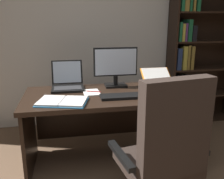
{
  "coord_description": "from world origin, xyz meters",
  "views": [
    {
      "loc": [
        -0.31,
        -0.96,
        1.41
      ],
      "look_at": [
        0.08,
        1.22,
        0.77
      ],
      "focal_mm": 40.42,
      "sensor_mm": 36.0,
      "label": 1
    }
  ],
  "objects_px": {
    "keyboard": "(124,96)",
    "open_binder": "(62,101)",
    "bookshelf": "(197,43)",
    "monitor": "(116,67)",
    "notepad": "(91,92)",
    "desk": "(111,110)",
    "reading_stand_with_book": "(156,76)",
    "computer_mouse": "(156,94)",
    "pen": "(94,91)",
    "laptop": "(68,83)",
    "office_chair": "(163,162)"
  },
  "relations": [
    {
      "from": "open_binder",
      "to": "pen",
      "type": "xyz_separation_m",
      "value": [
        0.29,
        0.24,
        0.0
      ]
    },
    {
      "from": "keyboard",
      "to": "pen",
      "type": "distance_m",
      "value": 0.31
    },
    {
      "from": "computer_mouse",
      "to": "pen",
      "type": "xyz_separation_m",
      "value": [
        -0.55,
        0.19,
        -0.01
      ]
    },
    {
      "from": "desk",
      "to": "pen",
      "type": "height_order",
      "value": "pen"
    },
    {
      "from": "desk",
      "to": "notepad",
      "type": "distance_m",
      "value": 0.28
    },
    {
      "from": "office_chair",
      "to": "open_binder",
      "type": "bearing_deg",
      "value": 128.51
    },
    {
      "from": "office_chair",
      "to": "pen",
      "type": "relative_size",
      "value": 7.62
    },
    {
      "from": "monitor",
      "to": "laptop",
      "type": "height_order",
      "value": "monitor"
    },
    {
      "from": "laptop",
      "to": "notepad",
      "type": "relative_size",
      "value": 1.62
    },
    {
      "from": "desk",
      "to": "computer_mouse",
      "type": "height_order",
      "value": "computer_mouse"
    },
    {
      "from": "office_chair",
      "to": "laptop",
      "type": "bearing_deg",
      "value": 110.78
    },
    {
      "from": "computer_mouse",
      "to": "notepad",
      "type": "bearing_deg",
      "value": 161.51
    },
    {
      "from": "laptop",
      "to": "open_binder",
      "type": "xyz_separation_m",
      "value": [
        -0.05,
        -0.45,
        -0.04
      ]
    },
    {
      "from": "desk",
      "to": "office_chair",
      "type": "distance_m",
      "value": 0.9
    },
    {
      "from": "monitor",
      "to": "keyboard",
      "type": "height_order",
      "value": "monitor"
    },
    {
      "from": "monitor",
      "to": "pen",
      "type": "xyz_separation_m",
      "value": [
        -0.25,
        -0.2,
        -0.19
      ]
    },
    {
      "from": "keyboard",
      "to": "open_binder",
      "type": "bearing_deg",
      "value": -174.7
    },
    {
      "from": "reading_stand_with_book",
      "to": "pen",
      "type": "relative_size",
      "value": 2.24
    },
    {
      "from": "computer_mouse",
      "to": "pen",
      "type": "relative_size",
      "value": 0.74
    },
    {
      "from": "bookshelf",
      "to": "monitor",
      "type": "relative_size",
      "value": 4.91
    },
    {
      "from": "monitor",
      "to": "computer_mouse",
      "type": "bearing_deg",
      "value": -52.57
    },
    {
      "from": "notepad",
      "to": "bookshelf",
      "type": "bearing_deg",
      "value": 29.52
    },
    {
      "from": "notepad",
      "to": "pen",
      "type": "distance_m",
      "value": 0.02
    },
    {
      "from": "desk",
      "to": "keyboard",
      "type": "xyz_separation_m",
      "value": [
        0.08,
        -0.22,
        0.21
      ]
    },
    {
      "from": "desk",
      "to": "reading_stand_with_book",
      "type": "relative_size",
      "value": 5.23
    },
    {
      "from": "desk",
      "to": "office_chair",
      "type": "bearing_deg",
      "value": -76.13
    },
    {
      "from": "keyboard",
      "to": "open_binder",
      "type": "height_order",
      "value": "same"
    },
    {
      "from": "bookshelf",
      "to": "monitor",
      "type": "xyz_separation_m",
      "value": [
        -1.22,
        -0.64,
        -0.17
      ]
    },
    {
      "from": "keyboard",
      "to": "open_binder",
      "type": "xyz_separation_m",
      "value": [
        -0.54,
        -0.05,
        -0.0
      ]
    },
    {
      "from": "desk",
      "to": "reading_stand_with_book",
      "type": "xyz_separation_m",
      "value": [
        0.54,
        0.22,
        0.27
      ]
    },
    {
      "from": "desk",
      "to": "laptop",
      "type": "relative_size",
      "value": 4.8
    },
    {
      "from": "monitor",
      "to": "notepad",
      "type": "bearing_deg",
      "value": -143.37
    },
    {
      "from": "monitor",
      "to": "laptop",
      "type": "bearing_deg",
      "value": 178.63
    },
    {
      "from": "notepad",
      "to": "reading_stand_with_book",
      "type": "bearing_deg",
      "value": 18.81
    },
    {
      "from": "computer_mouse",
      "to": "notepad",
      "type": "xyz_separation_m",
      "value": [
        -0.57,
        0.19,
        -0.02
      ]
    },
    {
      "from": "reading_stand_with_book",
      "to": "notepad",
      "type": "relative_size",
      "value": 1.49
    },
    {
      "from": "office_chair",
      "to": "notepad",
      "type": "xyz_separation_m",
      "value": [
        -0.41,
        0.84,
        0.27
      ]
    },
    {
      "from": "computer_mouse",
      "to": "keyboard",
      "type": "bearing_deg",
      "value": 180.0
    },
    {
      "from": "desk",
      "to": "monitor",
      "type": "bearing_deg",
      "value": 65.72
    },
    {
      "from": "bookshelf",
      "to": "open_binder",
      "type": "bearing_deg",
      "value": -148.33
    },
    {
      "from": "monitor",
      "to": "open_binder",
      "type": "bearing_deg",
      "value": -140.64
    },
    {
      "from": "desk",
      "to": "keyboard",
      "type": "relative_size",
      "value": 3.9
    },
    {
      "from": "bookshelf",
      "to": "pen",
      "type": "xyz_separation_m",
      "value": [
        -1.47,
        -0.84,
        -0.35
      ]
    },
    {
      "from": "computer_mouse",
      "to": "notepad",
      "type": "distance_m",
      "value": 0.6
    },
    {
      "from": "laptop",
      "to": "pen",
      "type": "xyz_separation_m",
      "value": [
        0.24,
        -0.21,
        -0.04
      ]
    },
    {
      "from": "office_chair",
      "to": "computer_mouse",
      "type": "xyz_separation_m",
      "value": [
        0.16,
        0.65,
        0.29
      ]
    },
    {
      "from": "bookshelf",
      "to": "office_chair",
      "type": "xyz_separation_m",
      "value": [
        -1.08,
        -1.68,
        -0.63
      ]
    },
    {
      "from": "desk",
      "to": "keyboard",
      "type": "bearing_deg",
      "value": -70.63
    },
    {
      "from": "keyboard",
      "to": "computer_mouse",
      "type": "xyz_separation_m",
      "value": [
        0.3,
        0.0,
        0.01
      ]
    },
    {
      "from": "keyboard",
      "to": "computer_mouse",
      "type": "bearing_deg",
      "value": 0.0
    }
  ]
}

